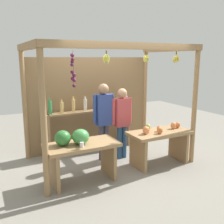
# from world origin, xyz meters

# --- Properties ---
(ground_plane) EXTENTS (12.00, 12.00, 0.00)m
(ground_plane) POSITION_xyz_m (0.00, 0.00, 0.00)
(ground_plane) COLOR gray
(ground_plane) RESTS_ON ground
(market_stall) EXTENTS (3.23, 1.92, 2.46)m
(market_stall) POSITION_xyz_m (-0.00, 0.44, 1.42)
(market_stall) COLOR #99754C
(market_stall) RESTS_ON ground
(fruit_counter_left) EXTENTS (1.31, 0.64, 0.98)m
(fruit_counter_left) POSITION_xyz_m (-0.91, -0.68, 0.62)
(fruit_counter_left) COLOR #99754C
(fruit_counter_left) RESTS_ON ground
(fruit_counter_right) EXTENTS (1.31, 0.64, 0.87)m
(fruit_counter_right) POSITION_xyz_m (0.85, -0.68, 0.54)
(fruit_counter_right) COLOR #99754C
(fruit_counter_right) RESTS_ON ground
(bottle_shelf_unit) EXTENTS (2.07, 0.22, 1.36)m
(bottle_shelf_unit) POSITION_xyz_m (-0.13, 0.68, 0.83)
(bottle_shelf_unit) COLOR #99754C
(bottle_shelf_unit) RESTS_ON ground
(vendor_man) EXTENTS (0.48, 0.23, 1.67)m
(vendor_man) POSITION_xyz_m (-0.07, 0.07, 1.01)
(vendor_man) COLOR #474353
(vendor_man) RESTS_ON ground
(vendor_woman) EXTENTS (0.48, 0.21, 1.56)m
(vendor_woman) POSITION_xyz_m (0.32, -0.03, 0.93)
(vendor_woman) COLOR navy
(vendor_woman) RESTS_ON ground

